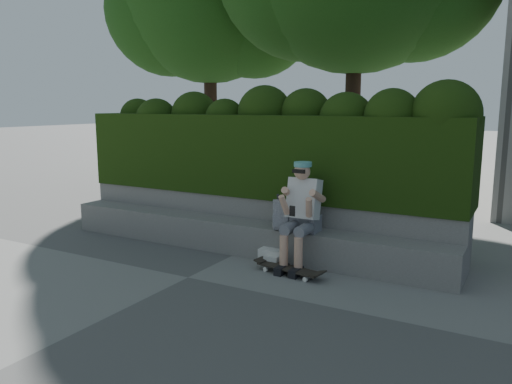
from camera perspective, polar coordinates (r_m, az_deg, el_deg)
The scene contains 8 objects.
ground at distance 6.28m, azimuth -7.78°, elevation -9.65°, with size 80.00×80.00×0.00m, color slate.
bench_ledge at distance 7.20m, azimuth -1.81°, elevation -5.12°, with size 6.00×0.45×0.45m, color gray.
planter_wall at distance 7.56m, azimuth 0.04°, elevation -3.21°, with size 6.00×0.50×0.75m, color gray.
hedge at distance 7.60m, azimuth 0.87°, elevation 4.31°, with size 6.00×1.00×1.20m, color black.
person at distance 6.45m, azimuth 5.25°, elevation -2.12°, with size 0.40×0.76×1.38m.
skateboard at distance 6.31m, azimuth 3.79°, elevation -8.76°, with size 0.88×0.35×0.09m.
backpack_plaid at distance 6.67m, azimuth 3.17°, elevation -2.58°, with size 0.27×0.15×0.40m, color #A8A8AD.
backpack_ground at distance 6.69m, azimuth 1.92°, elevation -7.36°, with size 0.33×0.23×0.21m, color silver.
Camera 1 is at (3.59, -4.70, 2.10)m, focal length 35.00 mm.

